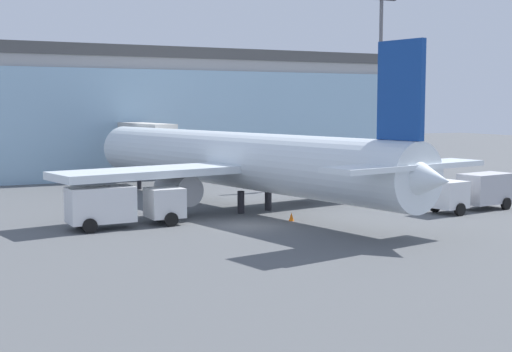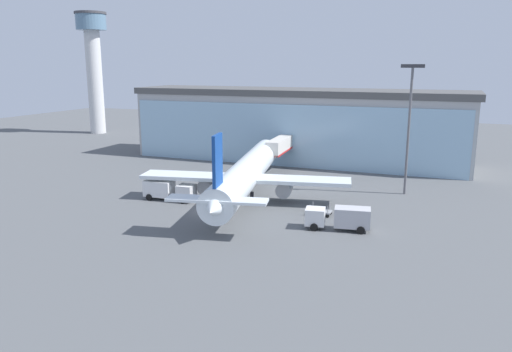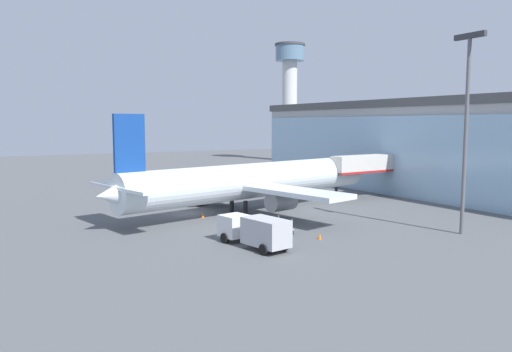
{
  "view_description": "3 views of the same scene",
  "coord_description": "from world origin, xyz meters",
  "px_view_note": "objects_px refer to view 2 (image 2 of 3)",
  "views": [
    {
      "loc": [
        -18.31,
        -41.04,
        7.62
      ],
      "look_at": [
        3.62,
        6.83,
        2.43
      ],
      "focal_mm": 50.0,
      "sensor_mm": 36.0,
      "label": 1
    },
    {
      "loc": [
        29.43,
        -54.67,
        18.5
      ],
      "look_at": [
        4.32,
        6.2,
        3.7
      ],
      "focal_mm": 35.0,
      "sensor_mm": 36.0,
      "label": 2
    },
    {
      "loc": [
        53.33,
        -20.83,
        10.4
      ],
      "look_at": [
        4.02,
        6.89,
        4.37
      ],
      "focal_mm": 35.0,
      "sensor_mm": 36.0,
      "label": 3
    }
  ],
  "objects_px": {
    "baggage_cart": "(320,211)",
    "safety_cone_nose": "(232,211)",
    "apron_light_mast": "(409,119)",
    "fuel_truck": "(340,217)",
    "airplane": "(246,174)",
    "catering_truck": "(168,190)",
    "control_tower": "(93,59)",
    "jet_bridge": "(282,145)",
    "safety_cone_wingtip": "(354,212)"
  },
  "relations": [
    {
      "from": "airplane",
      "to": "baggage_cart",
      "type": "relative_size",
      "value": 13.83
    },
    {
      "from": "baggage_cart",
      "to": "airplane",
      "type": "bearing_deg",
      "value": 161.42
    },
    {
      "from": "apron_light_mast",
      "to": "airplane",
      "type": "bearing_deg",
      "value": -151.09
    },
    {
      "from": "jet_bridge",
      "to": "safety_cone_wingtip",
      "type": "xyz_separation_m",
      "value": [
        17.37,
        -21.91,
        -4.31
      ]
    },
    {
      "from": "control_tower",
      "to": "catering_truck",
      "type": "bearing_deg",
      "value": -43.43
    },
    {
      "from": "safety_cone_wingtip",
      "to": "apron_light_mast",
      "type": "bearing_deg",
      "value": 69.93
    },
    {
      "from": "jet_bridge",
      "to": "catering_truck",
      "type": "distance_m",
      "value": 26.3
    },
    {
      "from": "jet_bridge",
      "to": "catering_truck",
      "type": "height_order",
      "value": "jet_bridge"
    },
    {
      "from": "fuel_truck",
      "to": "safety_cone_nose",
      "type": "xyz_separation_m",
      "value": [
        -14.25,
        1.36,
        -1.19
      ]
    },
    {
      "from": "jet_bridge",
      "to": "fuel_truck",
      "type": "height_order",
      "value": "jet_bridge"
    },
    {
      "from": "apron_light_mast",
      "to": "safety_cone_nose",
      "type": "relative_size",
      "value": 33.64
    },
    {
      "from": "airplane",
      "to": "fuel_truck",
      "type": "relative_size",
      "value": 5.17
    },
    {
      "from": "control_tower",
      "to": "airplane",
      "type": "relative_size",
      "value": 0.81
    },
    {
      "from": "control_tower",
      "to": "airplane",
      "type": "height_order",
      "value": "control_tower"
    },
    {
      "from": "safety_cone_wingtip",
      "to": "control_tower",
      "type": "bearing_deg",
      "value": 148.53
    },
    {
      "from": "safety_cone_nose",
      "to": "safety_cone_wingtip",
      "type": "height_order",
      "value": "same"
    },
    {
      "from": "apron_light_mast",
      "to": "catering_truck",
      "type": "bearing_deg",
      "value": -152.15
    },
    {
      "from": "baggage_cart",
      "to": "safety_cone_wingtip",
      "type": "height_order",
      "value": "baggage_cart"
    },
    {
      "from": "baggage_cart",
      "to": "safety_cone_nose",
      "type": "xyz_separation_m",
      "value": [
        -10.67,
        -3.21,
        -0.23
      ]
    },
    {
      "from": "control_tower",
      "to": "fuel_truck",
      "type": "xyz_separation_m",
      "value": [
        80.39,
        -55.87,
        -18.36
      ]
    },
    {
      "from": "fuel_truck",
      "to": "baggage_cart",
      "type": "height_order",
      "value": "fuel_truck"
    },
    {
      "from": "jet_bridge",
      "to": "fuel_truck",
      "type": "xyz_separation_m",
      "value": [
        17.07,
        -28.38,
        -3.12
      ]
    },
    {
      "from": "catering_truck",
      "to": "safety_cone_wingtip",
      "type": "relative_size",
      "value": 13.49
    },
    {
      "from": "baggage_cart",
      "to": "safety_cone_wingtip",
      "type": "distance_m",
      "value": 4.32
    },
    {
      "from": "fuel_truck",
      "to": "safety_cone_nose",
      "type": "bearing_deg",
      "value": -15.88
    },
    {
      "from": "apron_light_mast",
      "to": "safety_cone_wingtip",
      "type": "relative_size",
      "value": 33.64
    },
    {
      "from": "airplane",
      "to": "safety_cone_nose",
      "type": "xyz_separation_m",
      "value": [
        1.01,
        -6.89,
        -3.32
      ]
    },
    {
      "from": "airplane",
      "to": "catering_truck",
      "type": "distance_m",
      "value": 11.12
    },
    {
      "from": "airplane",
      "to": "catering_truck",
      "type": "bearing_deg",
      "value": 103.16
    },
    {
      "from": "fuel_truck",
      "to": "control_tower",
      "type": "bearing_deg",
      "value": -45.24
    },
    {
      "from": "airplane",
      "to": "baggage_cart",
      "type": "height_order",
      "value": "airplane"
    },
    {
      "from": "safety_cone_wingtip",
      "to": "baggage_cart",
      "type": "bearing_deg",
      "value": -153.75
    },
    {
      "from": "apron_light_mast",
      "to": "airplane",
      "type": "height_order",
      "value": "apron_light_mast"
    },
    {
      "from": "airplane",
      "to": "catering_truck",
      "type": "height_order",
      "value": "airplane"
    },
    {
      "from": "catering_truck",
      "to": "fuel_truck",
      "type": "distance_m",
      "value": 25.35
    },
    {
      "from": "safety_cone_nose",
      "to": "safety_cone_wingtip",
      "type": "distance_m",
      "value": 15.42
    },
    {
      "from": "safety_cone_nose",
      "to": "catering_truck",
      "type": "bearing_deg",
      "value": 168.68
    },
    {
      "from": "control_tower",
      "to": "safety_cone_wingtip",
      "type": "distance_m",
      "value": 96.61
    },
    {
      "from": "fuel_truck",
      "to": "safety_cone_wingtip",
      "type": "bearing_deg",
      "value": -103.09
    },
    {
      "from": "control_tower",
      "to": "safety_cone_nose",
      "type": "bearing_deg",
      "value": -39.49
    },
    {
      "from": "catering_truck",
      "to": "safety_cone_wingtip",
      "type": "bearing_deg",
      "value": 3.2
    },
    {
      "from": "apron_light_mast",
      "to": "airplane",
      "type": "relative_size",
      "value": 0.47
    },
    {
      "from": "jet_bridge",
      "to": "baggage_cart",
      "type": "xyz_separation_m",
      "value": [
        13.5,
        -23.81,
        -4.09
      ]
    },
    {
      "from": "control_tower",
      "to": "safety_cone_nose",
      "type": "xyz_separation_m",
      "value": [
        66.15,
        -54.51,
        -19.56
      ]
    },
    {
      "from": "fuel_truck",
      "to": "jet_bridge",
      "type": "bearing_deg",
      "value": -69.41
    },
    {
      "from": "control_tower",
      "to": "jet_bridge",
      "type": "bearing_deg",
      "value": -23.47
    },
    {
      "from": "apron_light_mast",
      "to": "safety_cone_wingtip",
      "type": "distance_m",
      "value": 17.49
    },
    {
      "from": "control_tower",
      "to": "safety_cone_wingtip",
      "type": "height_order",
      "value": "control_tower"
    },
    {
      "from": "fuel_truck",
      "to": "safety_cone_nose",
      "type": "height_order",
      "value": "fuel_truck"
    },
    {
      "from": "apron_light_mast",
      "to": "safety_cone_nose",
      "type": "bearing_deg",
      "value": -136.82
    }
  ]
}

